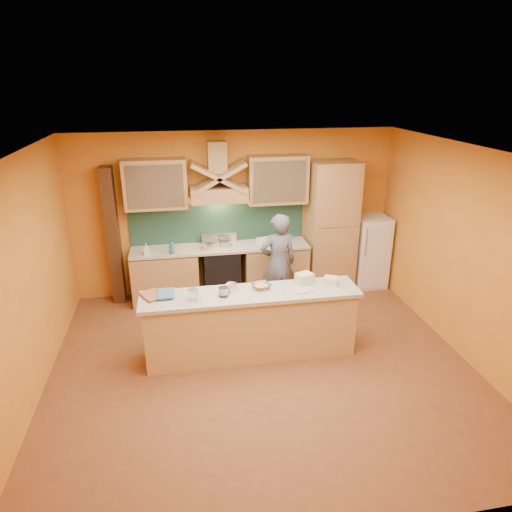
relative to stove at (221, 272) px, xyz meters
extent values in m
cube|color=brown|center=(0.30, -2.20, -0.45)|extent=(5.50, 5.00, 0.01)
cube|color=white|center=(0.30, -2.20, 2.35)|extent=(5.50, 5.00, 0.01)
cube|color=orange|center=(0.30, 0.30, 0.95)|extent=(5.50, 0.02, 2.80)
cube|color=orange|center=(0.30, -4.70, 0.95)|extent=(5.50, 0.02, 2.80)
cube|color=orange|center=(-2.45, -2.20, 0.95)|extent=(0.02, 5.00, 2.80)
cube|color=orange|center=(3.05, -2.20, 0.95)|extent=(0.02, 5.00, 2.80)
cube|color=tan|center=(-0.95, 0.00, -0.02)|extent=(1.10, 0.60, 0.86)
cube|color=tan|center=(0.95, 0.00, -0.02)|extent=(1.10, 0.60, 0.86)
cube|color=beige|center=(0.00, 0.00, 0.45)|extent=(3.00, 0.62, 0.04)
cube|color=black|center=(0.00, 0.00, 0.00)|extent=(0.60, 0.58, 0.90)
cube|color=#1C3D30|center=(0.00, 0.28, 0.80)|extent=(3.00, 0.03, 0.70)
cube|color=tan|center=(0.00, 0.05, 1.37)|extent=(0.92, 0.50, 0.24)
cube|color=tan|center=(0.00, 0.15, 1.95)|extent=(0.30, 0.30, 0.50)
cube|color=tan|center=(-1.00, 0.12, 1.55)|extent=(1.00, 0.35, 0.80)
cube|color=tan|center=(1.00, 0.12, 1.55)|extent=(1.00, 0.35, 0.80)
cube|color=tan|center=(1.95, 0.00, 0.70)|extent=(0.80, 0.60, 2.30)
cube|color=white|center=(2.70, 0.00, 0.20)|extent=(0.58, 0.60, 1.30)
cube|color=#472816|center=(-1.75, 0.15, 0.70)|extent=(0.20, 0.30, 2.30)
cube|color=tan|center=(0.20, -1.90, -0.01)|extent=(2.80, 0.55, 0.88)
cube|color=beige|center=(0.20, -1.90, 0.47)|extent=(2.90, 0.62, 0.05)
imported|color=slate|center=(0.85, -0.68, 0.37)|extent=(0.64, 0.46, 1.64)
cylinder|color=silver|center=(-0.19, -0.05, 0.52)|extent=(0.30, 0.30, 0.14)
cylinder|color=#B1B1B8|center=(0.08, 0.02, 0.51)|extent=(0.21, 0.21, 0.13)
imported|color=silver|center=(-1.22, -0.17, 0.57)|extent=(0.10, 0.10, 0.19)
imported|color=#316688|center=(-0.81, -0.21, 0.60)|extent=(0.14, 0.14, 0.25)
imported|color=silver|center=(1.00, -0.14, 0.50)|extent=(0.25, 0.25, 0.07)
cube|color=white|center=(0.79, -0.02, 0.52)|extent=(0.34, 0.30, 0.10)
imported|color=#AD5A3E|center=(-1.18, -1.85, 0.51)|extent=(0.36, 0.40, 0.03)
imported|color=teal|center=(-1.01, -1.81, 0.53)|extent=(0.23, 0.31, 0.02)
cylinder|color=white|center=(-0.55, -1.99, 0.57)|extent=(0.15, 0.15, 0.15)
cylinder|color=silver|center=(-0.16, -1.95, 0.56)|extent=(0.16, 0.16, 0.13)
cube|color=white|center=(-0.04, -1.83, 0.54)|extent=(0.15, 0.15, 0.10)
imported|color=silver|center=(0.37, -1.79, 0.53)|extent=(0.30, 0.30, 0.06)
cube|color=#C3A9A1|center=(0.90, -1.97, 0.50)|extent=(0.29, 0.26, 0.02)
cube|color=beige|center=(0.98, -1.74, 0.57)|extent=(0.27, 0.24, 0.14)
cube|color=beige|center=(1.32, -1.85, 0.55)|extent=(0.23, 0.21, 0.11)
camera|label=1|loc=(-0.69, -7.24, 3.13)|focal=32.00mm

